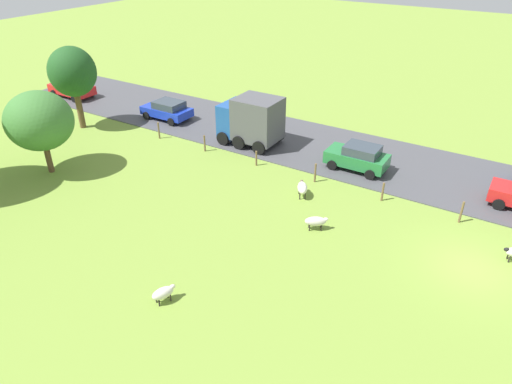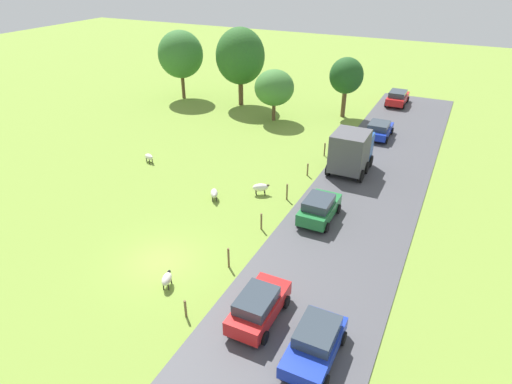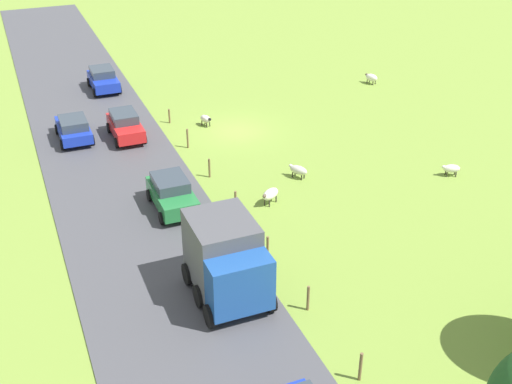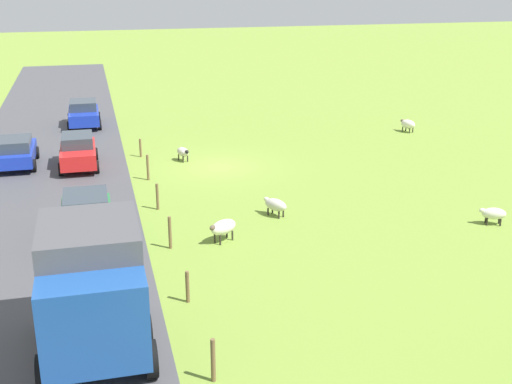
# 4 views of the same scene
# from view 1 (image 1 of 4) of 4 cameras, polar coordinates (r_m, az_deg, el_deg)

# --- Properties ---
(ground_plane) EXTENTS (160.00, 160.00, 0.00)m
(ground_plane) POSITION_cam_1_polar(r_m,az_deg,el_deg) (23.68, 25.12, -8.57)
(ground_plane) COLOR olive
(road_strip) EXTENTS (8.00, 80.00, 0.06)m
(road_strip) POSITION_cam_1_polar(r_m,az_deg,el_deg) (31.07, 27.77, 0.26)
(road_strip) COLOR #47474C
(road_strip) RESTS_ON ground_plane
(sheep_0) EXTENTS (1.01, 1.20, 0.74)m
(sheep_0) POSITION_cam_1_polar(r_m,az_deg,el_deg) (23.95, 7.43, -3.62)
(sheep_0) COLOR beige
(sheep_0) RESTS_ON ground_plane
(sheep_3) EXTENTS (1.27, 1.07, 0.86)m
(sheep_3) POSITION_cam_1_polar(r_m,az_deg,el_deg) (26.71, 5.77, 0.52)
(sheep_3) COLOR silver
(sheep_3) RESTS_ON ground_plane
(sheep_4) EXTENTS (1.11, 0.79, 0.71)m
(sheep_4) POSITION_cam_1_polar(r_m,az_deg,el_deg) (19.93, -11.43, -12.17)
(sheep_4) COLOR silver
(sheep_4) RESTS_ON ground_plane
(tree_1) EXTENTS (3.48, 3.48, 6.23)m
(tree_1) POSITION_cam_1_polar(r_m,az_deg,el_deg) (37.65, -21.81, 13.63)
(tree_1) COLOR brown
(tree_1) RESTS_ON ground_plane
(tree_5) EXTENTS (4.04, 4.04, 5.28)m
(tree_5) POSITION_cam_1_polar(r_m,az_deg,el_deg) (31.13, -25.28, 7.97)
(tree_5) COLOR brown
(tree_5) RESTS_ON ground_plane
(fence_post_1) EXTENTS (0.12, 0.12, 1.26)m
(fence_post_1) POSITION_cam_1_polar(r_m,az_deg,el_deg) (26.54, 24.11, -2.29)
(fence_post_1) COLOR brown
(fence_post_1) RESTS_ON ground_plane
(fence_post_2) EXTENTS (0.12, 0.12, 1.15)m
(fence_post_2) POSITION_cam_1_polar(r_m,az_deg,el_deg) (27.16, 15.44, 0.03)
(fence_post_2) COLOR brown
(fence_post_2) RESTS_ON ground_plane
(fence_post_3) EXTENTS (0.12, 0.12, 1.24)m
(fence_post_3) POSITION_cam_1_polar(r_m,az_deg,el_deg) (28.36, 7.35, 2.37)
(fence_post_3) COLOR brown
(fence_post_3) RESTS_ON ground_plane
(fence_post_4) EXTENTS (0.12, 0.12, 1.04)m
(fence_post_4) POSITION_cam_1_polar(r_m,az_deg,el_deg) (30.18, 0.04, 4.20)
(fence_post_4) COLOR brown
(fence_post_4) RESTS_ON ground_plane
(fence_post_5) EXTENTS (0.12, 0.12, 1.19)m
(fence_post_5) POSITION_cam_1_polar(r_m,az_deg,el_deg) (32.38, -6.39, 6.03)
(fence_post_5) COLOR brown
(fence_post_5) RESTS_ON ground_plane
(fence_post_6) EXTENTS (0.12, 0.12, 1.25)m
(fence_post_6) POSITION_cam_1_polar(r_m,az_deg,el_deg) (34.98, -11.96, 7.47)
(fence_post_6) COLOR brown
(fence_post_6) RESTS_ON ground_plane
(truck_0) EXTENTS (2.89, 4.23, 3.44)m
(truck_0) POSITION_cam_1_polar(r_m,az_deg,el_deg) (32.83, -0.54, 8.96)
(truck_0) COLOR #1E4C99
(truck_0) RESTS_ON road_strip
(car_3) EXTENTS (2.19, 4.34, 1.63)m
(car_3) POSITION_cam_1_polar(r_m,az_deg,el_deg) (46.29, -21.83, 11.92)
(car_3) COLOR red
(car_3) RESTS_ON road_strip
(car_4) EXTENTS (2.08, 3.89, 1.67)m
(car_4) POSITION_cam_1_polar(r_m,az_deg,el_deg) (30.16, 12.53, 4.28)
(car_4) COLOR #237238
(car_4) RESTS_ON road_strip
(car_5) EXTENTS (2.22, 4.05, 1.52)m
(car_5) POSITION_cam_1_polar(r_m,az_deg,el_deg) (38.43, -10.94, 10.01)
(car_5) COLOR #1933B2
(car_5) RESTS_ON road_strip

